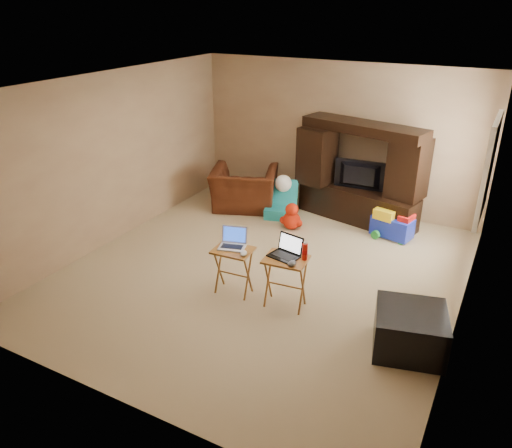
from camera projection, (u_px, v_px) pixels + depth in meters
The scene contains 22 objects.
floor at pixel (263, 272), 6.81m from camera, with size 5.50×5.50×0.00m, color tan.
ceiling at pixel (264, 84), 5.78m from camera, with size 5.50×5.50×0.00m, color silver.
wall_back at pixel (337, 137), 8.50m from camera, with size 5.00×5.00×0.00m, color tan.
wall_front at pixel (109, 287), 4.09m from camera, with size 5.00×5.00×0.00m, color tan.
wall_left at pixel (113, 158), 7.37m from camera, with size 5.50×5.50×0.00m, color tan.
wall_right at pixel (475, 224), 5.22m from camera, with size 5.50×5.50×0.00m, color tan.
window_pane at pixel (490, 170), 6.41m from camera, with size 1.20×1.20×0.00m, color white.
window_frame at pixel (488, 169), 6.42m from camera, with size 0.06×1.14×1.34m, color white.
entertainment_center at pixel (360, 173), 8.07m from camera, with size 2.02×0.50×1.65m, color black.
television at pixel (359, 176), 8.05m from camera, with size 0.84×0.11×0.48m, color black.
recliner at pixel (244, 189), 8.75m from camera, with size 1.11×0.97×0.72m, color #4C2310.
child_rocker at pixel (279, 199), 8.42m from camera, with size 0.46×0.53×0.62m, color teal, non-canonical shape.
plush_toy at pixel (292, 216), 8.00m from camera, with size 0.40×0.33×0.45m, color red, non-canonical shape.
push_toy at pixel (392, 223), 7.71m from camera, with size 0.63×0.45×0.47m, color #182AC3, non-canonical shape.
ottoman at pixel (410, 331), 5.23m from camera, with size 0.72×0.72×0.46m, color black.
tray_table_left at pixel (233, 271), 6.22m from camera, with size 0.47×0.37×0.61m, color #A46727.
tray_table_right at pixel (285, 282), 5.94m from camera, with size 0.50×0.40×0.65m, color #A36227.
laptop_left at pixel (232, 239), 6.08m from camera, with size 0.32×0.26×0.24m, color silver.
laptop_right at pixel (284, 248), 5.79m from camera, with size 0.34×0.28×0.24m, color black.
mouse_left at pixel (244, 253), 5.95m from camera, with size 0.08×0.12×0.05m, color silver.
mouse_right at pixel (292, 263), 5.64m from camera, with size 0.08×0.13×0.05m, color #3E3D42.
water_bottle at pixel (305, 252), 5.74m from camera, with size 0.06×0.06×0.20m, color red.
Camera 1 is at (2.71, -5.27, 3.41)m, focal length 35.00 mm.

